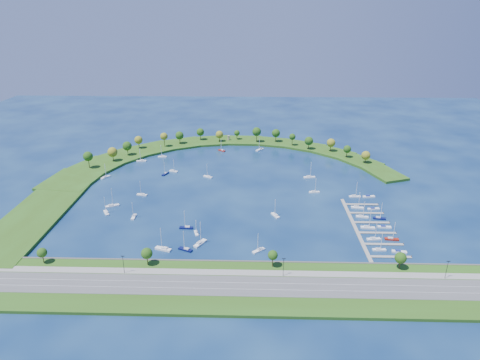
{
  "coord_description": "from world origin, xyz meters",
  "views": [
    {
      "loc": [
        13.48,
        -292.49,
        125.94
      ],
      "look_at": [
        5.0,
        5.0,
        4.0
      ],
      "focal_mm": 31.57,
      "sensor_mm": 36.0,
      "label": 1
    }
  ],
  "objects_px": {
    "moored_boat_4": "(259,250)",
    "docked_boat_3": "(392,239)",
    "moored_boat_19": "(208,176)",
    "docked_boat_1": "(399,252)",
    "moored_boat_1": "(222,150)",
    "docked_boat_5": "(384,227)",
    "moored_boat_9": "(134,216)",
    "moored_boat_11": "(105,177)",
    "docked_boat_11": "(369,196)",
    "moored_boat_0": "(196,233)",
    "moored_boat_14": "(186,227)",
    "docked_boat_4": "(368,227)",
    "moored_boat_10": "(314,192)",
    "docked_boat_2": "(374,239)",
    "moored_boat_6": "(112,205)",
    "moored_boat_15": "(260,149)",
    "docked_boat_8": "(357,207)",
    "docked_boat_0": "(379,249)",
    "moored_boat_18": "(163,248)",
    "moored_boat_12": "(165,173)",
    "moored_boat_5": "(200,243)",
    "docked_boat_7": "(379,218)",
    "moored_boat_20": "(162,156)",
    "moored_boat_16": "(142,161)",
    "moored_boat_13": "(309,177)",
    "docked_boat_6": "(362,216)",
    "moored_boat_17": "(185,249)",
    "moored_boat_7": "(174,171)",
    "docked_boat_9": "(373,209)",
    "docked_boat_10": "(355,196)",
    "harbor_tower": "(229,138)",
    "moored_boat_3": "(275,215)",
    "dock_system": "(367,227)",
    "moored_boat_2": "(142,194)"
  },
  "relations": [
    {
      "from": "docked_boat_4",
      "to": "moored_boat_0",
      "type": "bearing_deg",
      "value": -168.94
    },
    {
      "from": "moored_boat_1",
      "to": "moored_boat_19",
      "type": "relative_size",
      "value": 0.98
    },
    {
      "from": "moored_boat_15",
      "to": "docked_boat_4",
      "type": "relative_size",
      "value": 1.04
    },
    {
      "from": "moored_boat_0",
      "to": "moored_boat_14",
      "type": "bearing_deg",
      "value": -148.4
    },
    {
      "from": "moored_boat_15",
      "to": "docked_boat_3",
      "type": "height_order",
      "value": "moored_boat_15"
    },
    {
      "from": "moored_boat_11",
      "to": "docked_boat_5",
      "type": "distance_m",
      "value": 213.01
    },
    {
      "from": "moored_boat_15",
      "to": "moored_boat_3",
      "type": "bearing_deg",
      "value": 46.36
    },
    {
      "from": "docked_boat_4",
      "to": "docked_boat_8",
      "type": "xyz_separation_m",
      "value": [
        0.01,
        28.11,
        -0.01
      ]
    },
    {
      "from": "moored_boat_20",
      "to": "docked_boat_4",
      "type": "distance_m",
      "value": 200.03
    },
    {
      "from": "moored_boat_6",
      "to": "moored_boat_15",
      "type": "xyz_separation_m",
      "value": [
        102.6,
        125.95,
        -0.01
      ]
    },
    {
      "from": "moored_boat_9",
      "to": "moored_boat_10",
      "type": "xyz_separation_m",
      "value": [
        122.09,
        43.08,
        0.0
      ]
    },
    {
      "from": "moored_boat_19",
      "to": "docked_boat_6",
      "type": "xyz_separation_m",
      "value": [
        106.57,
        -66.64,
        0.0
      ]
    },
    {
      "from": "moored_boat_7",
      "to": "moored_boat_10",
      "type": "relative_size",
      "value": 0.96
    },
    {
      "from": "moored_boat_9",
      "to": "moored_boat_11",
      "type": "xyz_separation_m",
      "value": [
        -40.59,
        67.51,
        0.02
      ]
    },
    {
      "from": "docked_boat_6",
      "to": "moored_boat_4",
      "type": "bearing_deg",
      "value": -138.01
    },
    {
      "from": "docked_boat_7",
      "to": "docked_boat_11",
      "type": "distance_m",
      "value": 33.67
    },
    {
      "from": "moored_boat_17",
      "to": "moored_boat_19",
      "type": "distance_m",
      "value": 109.66
    },
    {
      "from": "moored_boat_3",
      "to": "moored_boat_0",
      "type": "bearing_deg",
      "value": 89.15
    },
    {
      "from": "moored_boat_19",
      "to": "moored_boat_7",
      "type": "bearing_deg",
      "value": 5.91
    },
    {
      "from": "docked_boat_0",
      "to": "docked_boat_4",
      "type": "xyz_separation_m",
      "value": [
        -0.02,
        25.49,
        0.05
      ]
    },
    {
      "from": "harbor_tower",
      "to": "docked_boat_3",
      "type": "height_order",
      "value": "docked_boat_3"
    },
    {
      "from": "dock_system",
      "to": "docked_boat_9",
      "type": "bearing_deg",
      "value": 67.59
    },
    {
      "from": "moored_boat_11",
      "to": "docked_boat_10",
      "type": "distance_m",
      "value": 193.26
    },
    {
      "from": "moored_boat_18",
      "to": "docked_boat_1",
      "type": "distance_m",
      "value": 131.28
    },
    {
      "from": "moored_boat_2",
      "to": "docked_boat_5",
      "type": "distance_m",
      "value": 167.22
    },
    {
      "from": "moored_boat_7",
      "to": "moored_boat_17",
      "type": "height_order",
      "value": "moored_boat_17"
    },
    {
      "from": "moored_boat_4",
      "to": "moored_boat_7",
      "type": "relative_size",
      "value": 1.06
    },
    {
      "from": "moored_boat_6",
      "to": "docked_boat_6",
      "type": "height_order",
      "value": "moored_boat_6"
    },
    {
      "from": "moored_boat_0",
      "to": "moored_boat_13",
      "type": "xyz_separation_m",
      "value": [
        79.04,
        91.9,
        0.1
      ]
    },
    {
      "from": "moored_boat_12",
      "to": "docked_boat_11",
      "type": "height_order",
      "value": "moored_boat_12"
    },
    {
      "from": "moored_boat_11",
      "to": "docked_boat_11",
      "type": "bearing_deg",
      "value": -66.07
    },
    {
      "from": "docked_boat_8",
      "to": "moored_boat_11",
      "type": "bearing_deg",
      "value": 175.01
    },
    {
      "from": "docked_boat_1",
      "to": "docked_boat_8",
      "type": "distance_m",
      "value": 56.42
    },
    {
      "from": "moored_boat_20",
      "to": "docked_boat_1",
      "type": "xyz_separation_m",
      "value": [
        163.33,
        -156.35,
        -0.3
      ]
    },
    {
      "from": "moored_boat_20",
      "to": "moored_boat_18",
      "type": "bearing_deg",
      "value": 101.76
    },
    {
      "from": "docked_boat_5",
      "to": "moored_boat_9",
      "type": "bearing_deg",
      "value": -178.64
    },
    {
      "from": "docked_boat_4",
      "to": "docked_boat_6",
      "type": "bearing_deg",
      "value": 95.76
    },
    {
      "from": "moored_boat_12",
      "to": "moored_boat_5",
      "type": "bearing_deg",
      "value": 43.85
    },
    {
      "from": "moored_boat_4",
      "to": "moored_boat_13",
      "type": "relative_size",
      "value": 0.86
    },
    {
      "from": "docked_boat_3",
      "to": "docked_boat_11",
      "type": "relative_size",
      "value": 1.34
    },
    {
      "from": "docked_boat_9",
      "to": "moored_boat_18",
      "type": "bearing_deg",
      "value": -165.43
    },
    {
      "from": "docked_boat_4",
      "to": "moored_boat_19",
      "type": "bearing_deg",
      "value": 148.49
    },
    {
      "from": "docked_boat_1",
      "to": "docked_boat_0",
      "type": "bearing_deg",
      "value": 177.81
    },
    {
      "from": "moored_boat_5",
      "to": "docked_boat_10",
      "type": "distance_m",
      "value": 123.68
    },
    {
      "from": "moored_boat_19",
      "to": "docked_boat_1",
      "type": "height_order",
      "value": "moored_boat_19"
    },
    {
      "from": "moored_boat_6",
      "to": "harbor_tower",
      "type": "bearing_deg",
      "value": 37.23
    },
    {
      "from": "moored_boat_4",
      "to": "docked_boat_3",
      "type": "relative_size",
      "value": 0.98
    },
    {
      "from": "moored_boat_6",
      "to": "moored_boat_16",
      "type": "relative_size",
      "value": 1.07
    },
    {
      "from": "moored_boat_10",
      "to": "docked_boat_2",
      "type": "height_order",
      "value": "docked_boat_2"
    },
    {
      "from": "moored_boat_17",
      "to": "docked_boat_1",
      "type": "distance_m",
      "value": 118.82
    }
  ]
}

